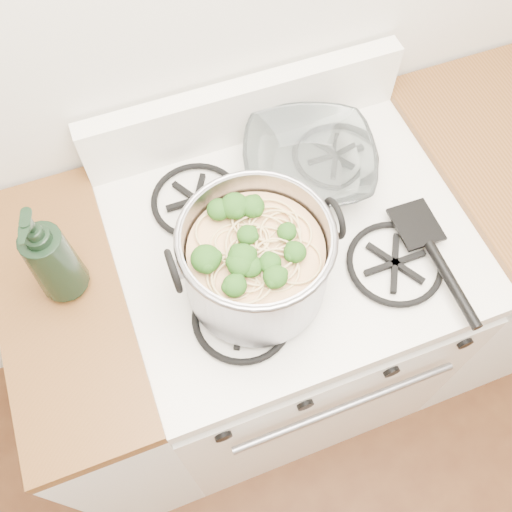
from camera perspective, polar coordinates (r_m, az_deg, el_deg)
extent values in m
cube|color=white|center=(1.69, 2.71, -6.44)|extent=(0.76, 0.65, 0.81)
cube|color=white|center=(1.26, 3.60, 1.81)|extent=(0.76, 0.65, 0.04)
cube|color=black|center=(1.59, 7.12, -15.96)|extent=(0.58, 0.02, 0.46)
cube|color=black|center=(1.24, 3.68, 2.56)|extent=(0.60, 0.56, 0.02)
cylinder|color=black|center=(1.21, -3.44, -17.16)|extent=(0.04, 0.03, 0.04)
cylinder|color=black|center=(1.23, 4.77, -14.22)|extent=(0.04, 0.03, 0.04)
cylinder|color=black|center=(1.28, 13.19, -10.82)|extent=(0.04, 0.03, 0.04)
cylinder|color=black|center=(1.34, 19.96, -7.86)|extent=(0.04, 0.03, 0.04)
cube|color=silver|center=(1.64, -14.15, -11.57)|extent=(0.25, 0.65, 0.88)
cube|color=#573415|center=(1.23, -18.78, -5.01)|extent=(0.25, 0.65, 0.04)
cylinder|color=#94949C|center=(1.08, 0.00, -0.48)|extent=(0.28, 0.28, 0.19)
torus|color=#94949C|center=(1.00, 0.00, 1.95)|extent=(0.29, 0.29, 0.01)
torus|color=black|center=(1.01, -8.26, -1.51)|extent=(0.01, 0.08, 0.08)
torus|color=black|center=(1.06, 7.85, 3.75)|extent=(0.01, 0.08, 0.08)
cylinder|color=tan|center=(1.10, 0.00, -1.07)|extent=(0.25, 0.25, 0.14)
sphere|color=#204D14|center=(1.02, 0.00, 1.21)|extent=(0.04, 0.04, 0.04)
sphere|color=#204D14|center=(1.02, 0.00, 1.21)|extent=(0.04, 0.04, 0.04)
sphere|color=#204D14|center=(1.02, 0.00, 1.21)|extent=(0.04, 0.04, 0.04)
sphere|color=#204D14|center=(1.02, 0.00, 1.21)|extent=(0.04, 0.04, 0.04)
sphere|color=#204D14|center=(1.02, 0.00, 1.21)|extent=(0.04, 0.04, 0.04)
sphere|color=#204D14|center=(1.02, 0.00, 1.21)|extent=(0.04, 0.04, 0.04)
sphere|color=#204D14|center=(1.02, 0.00, 1.21)|extent=(0.04, 0.04, 0.04)
sphere|color=#204D14|center=(1.02, 0.00, 1.21)|extent=(0.04, 0.04, 0.04)
sphere|color=#204D14|center=(1.02, 0.00, 1.21)|extent=(0.04, 0.04, 0.04)
sphere|color=#204D14|center=(1.02, 0.00, 1.21)|extent=(0.04, 0.04, 0.04)
sphere|color=#204D14|center=(1.02, 0.00, 1.21)|extent=(0.04, 0.04, 0.04)
sphere|color=#204D14|center=(1.02, 0.00, 1.21)|extent=(0.04, 0.04, 0.04)
sphere|color=#204D14|center=(1.02, 0.00, 1.21)|extent=(0.04, 0.04, 0.04)
imported|color=white|center=(1.30, 5.22, 8.81)|extent=(0.15, 0.15, 0.03)
imported|color=black|center=(1.12, -20.02, 0.13)|extent=(0.12, 0.12, 0.25)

